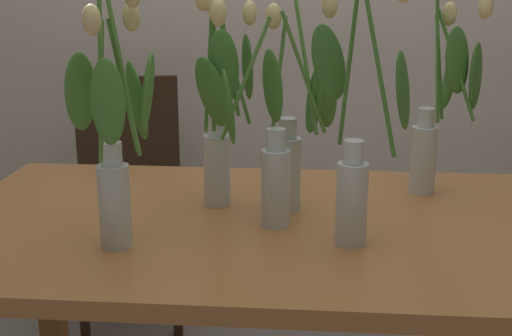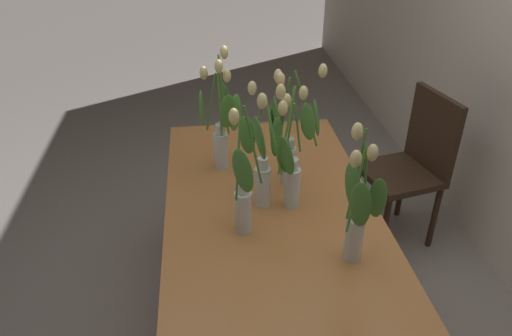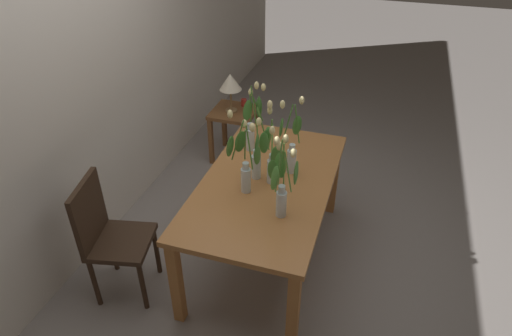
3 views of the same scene
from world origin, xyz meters
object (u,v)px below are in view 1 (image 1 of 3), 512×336
(tulip_vase_2, at_px, (291,140))
(tulip_vase_5, at_px, (357,155))
(tulip_vase_1, at_px, (222,113))
(dining_chair, at_px, (129,185))
(dining_table, at_px, (276,255))
(tulip_vase_4, at_px, (274,153))
(tulip_vase_0, at_px, (438,116))
(tulip_vase_3, at_px, (116,141))

(tulip_vase_2, relative_size, tulip_vase_5, 1.02)
(tulip_vase_1, distance_m, dining_chair, 1.06)
(tulip_vase_2, bearing_deg, dining_table, -113.45)
(tulip_vase_2, distance_m, tulip_vase_4, 0.11)
(dining_table, xyz_separation_m, tulip_vase_5, (0.18, -0.12, 0.29))
(dining_table, relative_size, tulip_vase_5, 2.79)
(dining_table, relative_size, dining_chair, 1.72)
(tulip_vase_0, distance_m, tulip_vase_2, 0.41)
(dining_table, bearing_deg, tulip_vase_1, 142.75)
(tulip_vase_0, height_order, dining_chair, tulip_vase_0)
(dining_chair, bearing_deg, tulip_vase_0, -34.11)
(tulip_vase_2, xyz_separation_m, dining_chair, (-0.65, 0.87, -0.40))
(dining_table, bearing_deg, tulip_vase_3, -150.17)
(tulip_vase_3, xyz_separation_m, tulip_vase_4, (0.32, 0.16, -0.06))
(tulip_vase_0, distance_m, tulip_vase_1, 0.56)
(dining_table, xyz_separation_m, tulip_vase_3, (-0.32, -0.19, 0.32))
(dining_table, xyz_separation_m, tulip_vase_4, (-0.00, -0.03, 0.26))
(dining_chair, bearing_deg, dining_table, -56.38)
(tulip_vase_4, bearing_deg, tulip_vase_0, 33.43)
(dining_table, distance_m, tulip_vase_0, 0.56)
(tulip_vase_3, distance_m, tulip_vase_5, 0.50)
(tulip_vase_1, relative_size, dining_chair, 0.62)
(dining_table, relative_size, tulip_vase_2, 2.74)
(tulip_vase_1, height_order, dining_chair, tulip_vase_1)
(tulip_vase_3, bearing_deg, dining_table, 29.83)
(tulip_vase_2, bearing_deg, dining_chair, 126.98)
(tulip_vase_0, distance_m, tulip_vase_5, 0.43)
(tulip_vase_0, distance_m, tulip_vase_4, 0.49)
(tulip_vase_0, bearing_deg, dining_table, -149.40)
(tulip_vase_3, bearing_deg, tulip_vase_1, 58.15)
(dining_table, relative_size, tulip_vase_4, 3.02)
(tulip_vase_4, xyz_separation_m, tulip_vase_5, (0.18, -0.09, 0.02))
(tulip_vase_1, relative_size, tulip_vase_3, 0.98)
(tulip_vase_2, distance_m, tulip_vase_3, 0.44)
(dining_table, xyz_separation_m, tulip_vase_2, (0.03, 0.07, 0.27))
(tulip_vase_0, relative_size, dining_chair, 0.61)
(tulip_vase_2, bearing_deg, tulip_vase_3, -144.21)
(tulip_vase_5, xyz_separation_m, dining_chair, (-0.80, 1.06, -0.41))
(dining_table, height_order, tulip_vase_4, tulip_vase_4)
(tulip_vase_4, bearing_deg, tulip_vase_3, -154.13)
(tulip_vase_1, xyz_separation_m, tulip_vase_5, (0.32, -0.23, -0.04))
(tulip_vase_2, bearing_deg, tulip_vase_4, -108.78)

